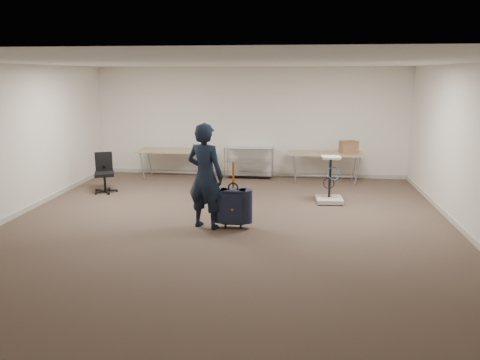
# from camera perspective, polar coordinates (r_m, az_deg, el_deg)

# --- Properties ---
(ground) EXTENTS (9.00, 9.00, 0.00)m
(ground) POSITION_cam_1_polar(r_m,az_deg,el_deg) (8.04, -1.87, -6.21)
(ground) COLOR #49372C
(ground) RESTS_ON ground
(room_shell) EXTENTS (8.00, 9.00, 9.00)m
(room_shell) POSITION_cam_1_polar(r_m,az_deg,el_deg) (9.33, -0.60, -3.17)
(room_shell) COLOR white
(room_shell) RESTS_ON ground
(folding_table_left) EXTENTS (1.80, 0.75, 0.73)m
(folding_table_left) POSITION_cam_1_polar(r_m,az_deg,el_deg) (12.02, -8.05, 3.41)
(folding_table_left) COLOR #927859
(folding_table_left) RESTS_ON ground
(folding_table_right) EXTENTS (1.80, 0.75, 0.73)m
(folding_table_right) POSITION_cam_1_polar(r_m,az_deg,el_deg) (11.65, 10.36, 3.03)
(folding_table_right) COLOR #927859
(folding_table_right) RESTS_ON ground
(wire_shelf) EXTENTS (1.22, 0.47, 0.80)m
(wire_shelf) POSITION_cam_1_polar(r_m,az_deg,el_deg) (11.97, 1.13, 2.34)
(wire_shelf) COLOR silver
(wire_shelf) RESTS_ON ground
(person) EXTENTS (0.78, 0.64, 1.83)m
(person) POSITION_cam_1_polar(r_m,az_deg,el_deg) (8.00, -4.27, 0.47)
(person) COLOR black
(person) RESTS_ON ground
(suitcase) EXTENTS (0.43, 0.25, 1.16)m
(suitcase) POSITION_cam_1_polar(r_m,az_deg,el_deg) (8.06, -0.84, -3.21)
(suitcase) COLOR black
(suitcase) RESTS_ON ground
(office_chair) EXTENTS (0.54, 0.55, 0.89)m
(office_chair) POSITION_cam_1_polar(r_m,az_deg,el_deg) (10.98, -16.16, -0.04)
(office_chair) COLOR black
(office_chair) RESTS_ON ground
(equipment_cart) EXTENTS (0.56, 0.56, 0.98)m
(equipment_cart) POSITION_cam_1_polar(r_m,az_deg,el_deg) (9.86, 10.88, -1.28)
(equipment_cart) COLOR beige
(equipment_cart) RESTS_ON ground
(cardboard_box) EXTENTS (0.47, 0.40, 0.30)m
(cardboard_box) POSITION_cam_1_polar(r_m,az_deg,el_deg) (11.69, 13.09, 3.93)
(cardboard_box) COLOR #9B6C48
(cardboard_box) RESTS_ON folding_table_right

